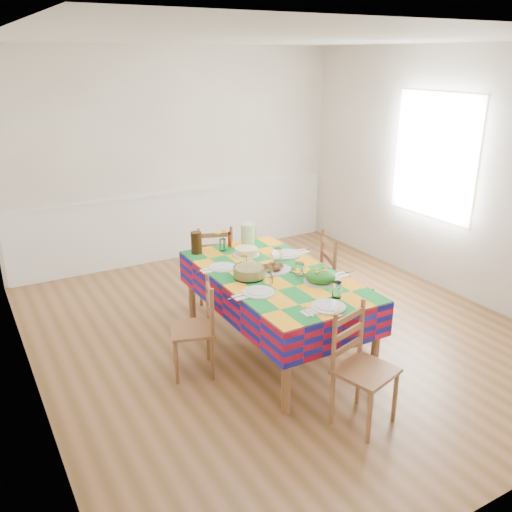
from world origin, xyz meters
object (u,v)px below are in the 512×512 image
(chair_left, at_px, (197,328))
(meat_platter, at_px, (273,268))
(chair_right, at_px, (341,283))
(green_pitcher, at_px, (248,235))
(dining_table, at_px, (275,282))
(chair_near, at_px, (361,368))
(chair_far, at_px, (215,264))
(tea_pitcher, at_px, (196,243))

(chair_left, bearing_deg, meat_platter, 113.06)
(chair_left, bearing_deg, chair_right, 109.25)
(meat_platter, distance_m, green_pitcher, 0.73)
(dining_table, xyz_separation_m, chair_right, (0.77, 0.01, -0.18))
(chair_right, bearing_deg, chair_near, 166.28)
(chair_far, xyz_separation_m, chair_right, (0.78, -1.21, 0.05))
(green_pitcher, bearing_deg, dining_table, -101.15)
(dining_table, bearing_deg, meat_platter, 78.06)
(chair_near, bearing_deg, dining_table, 73.58)
(meat_platter, distance_m, chair_far, 1.22)
(dining_table, bearing_deg, chair_right, 1.09)
(tea_pitcher, relative_size, chair_far, 0.24)
(green_pitcher, height_order, chair_near, green_pitcher)
(chair_near, height_order, chair_right, chair_right)
(meat_platter, height_order, chair_right, chair_right)
(chair_far, distance_m, chair_right, 1.44)
(meat_platter, xyz_separation_m, green_pitcher, (0.14, 0.71, 0.09))
(green_pitcher, bearing_deg, chair_right, -50.54)
(green_pitcher, distance_m, chair_left, 1.29)
(dining_table, distance_m, chair_near, 1.24)
(chair_far, bearing_deg, chair_near, 109.49)
(chair_far, bearing_deg, dining_table, 110.08)
(tea_pitcher, bearing_deg, chair_right, -35.27)
(chair_left, distance_m, chair_right, 1.55)
(tea_pitcher, relative_size, chair_near, 0.24)
(green_pitcher, relative_size, tea_pitcher, 1.08)
(dining_table, relative_size, chair_right, 1.95)
(chair_near, bearing_deg, chair_right, 41.78)
(green_pitcher, relative_size, chair_right, 0.24)
(tea_pitcher, height_order, chair_near, tea_pitcher)
(dining_table, bearing_deg, chair_near, -90.53)
(green_pitcher, distance_m, chair_far, 0.65)
(dining_table, distance_m, chair_right, 0.79)
(meat_platter, relative_size, green_pitcher, 1.53)
(green_pitcher, relative_size, chair_near, 0.26)
(meat_platter, bearing_deg, chair_left, -175.19)
(chair_far, height_order, chair_left, chair_far)
(meat_platter, xyz_separation_m, chair_left, (-0.79, -0.07, -0.37))
(green_pitcher, xyz_separation_m, chair_near, (-0.16, -1.99, -0.43))
(chair_near, bearing_deg, meat_platter, 73.08)
(dining_table, xyz_separation_m, chair_far, (-0.01, 1.22, -0.23))
(chair_far, xyz_separation_m, chair_left, (-0.76, -1.23, -0.03))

